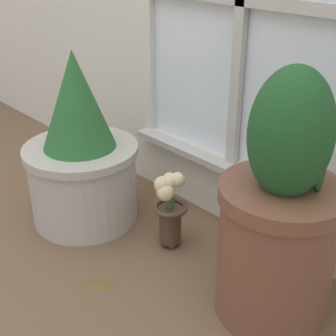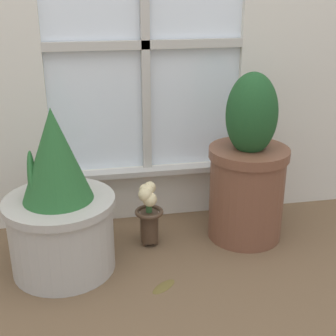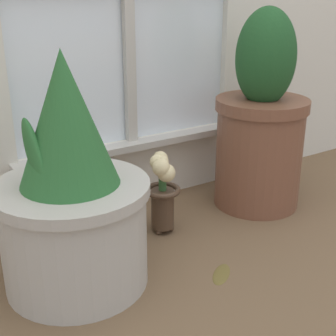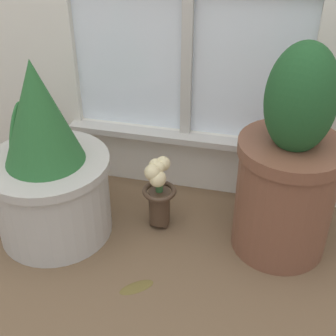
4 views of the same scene
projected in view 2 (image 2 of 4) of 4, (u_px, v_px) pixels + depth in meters
The scene contains 5 objects.
ground_plane at pixel (177, 302), 1.59m from camera, with size 10.00×10.00×0.00m, color brown.
potted_plant_left at pixel (59, 208), 1.69m from camera, with size 0.40×0.40×0.63m.
potted_plant_right at pixel (248, 171), 1.91m from camera, with size 0.33×0.33×0.70m.
flower_vase at pixel (149, 211), 1.89m from camera, with size 0.12×0.12×0.27m.
fallen_leaf at pixel (164, 286), 1.67m from camera, with size 0.11×0.10×0.01m.
Camera 2 is at (-0.27, -1.28, 1.02)m, focal length 50.00 mm.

